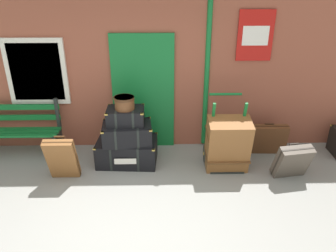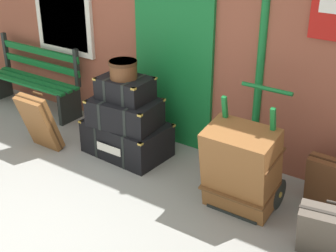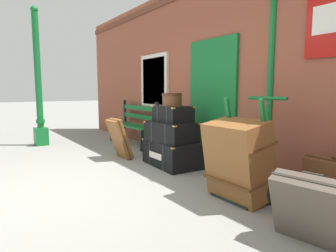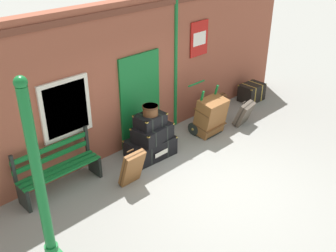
% 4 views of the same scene
% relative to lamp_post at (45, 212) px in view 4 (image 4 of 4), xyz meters
% --- Properties ---
extents(ground_plane, '(60.00, 60.00, 0.00)m').
position_rel_lamp_post_xyz_m(ground_plane, '(3.38, -0.37, -1.18)').
color(ground_plane, gray).
extents(brick_facade, '(10.40, 0.35, 3.20)m').
position_rel_lamp_post_xyz_m(brick_facade, '(3.38, 2.23, 0.42)').
color(brick_facade, brown).
rests_on(brick_facade, ground).
extents(lamp_post, '(0.28, 0.28, 3.09)m').
position_rel_lamp_post_xyz_m(lamp_post, '(0.00, 0.00, 0.00)').
color(lamp_post, '#146B2D').
rests_on(lamp_post, ground).
extents(platform_bench, '(1.60, 0.43, 1.01)m').
position_rel_lamp_post_xyz_m(platform_bench, '(1.16, 1.79, -0.73)').
color(platform_bench, '#146B2D').
rests_on(platform_bench, ground).
extents(steamer_trunk_base, '(1.05, 0.71, 0.43)m').
position_rel_lamp_post_xyz_m(steamer_trunk_base, '(3.19, 1.45, -0.97)').
color(steamer_trunk_base, black).
rests_on(steamer_trunk_base, ground).
extents(steamer_trunk_middle, '(0.85, 0.61, 0.33)m').
position_rel_lamp_post_xyz_m(steamer_trunk_middle, '(3.21, 1.40, -0.60)').
color(steamer_trunk_middle, black).
rests_on(steamer_trunk_middle, steamer_trunk_base).
extents(steamer_trunk_top, '(0.62, 0.46, 0.27)m').
position_rel_lamp_post_xyz_m(steamer_trunk_top, '(3.19, 1.45, -0.31)').
color(steamer_trunk_top, black).
rests_on(steamer_trunk_top, steamer_trunk_middle).
extents(round_hatbox, '(0.33, 0.33, 0.21)m').
position_rel_lamp_post_xyz_m(round_hatbox, '(3.19, 1.43, -0.06)').
color(round_hatbox, brown).
rests_on(round_hatbox, steamer_trunk_top).
extents(porters_trolley, '(0.71, 0.65, 1.19)m').
position_rel_lamp_post_xyz_m(porters_trolley, '(4.86, 1.36, -0.91)').
color(porters_trolley, black).
rests_on(porters_trolley, ground).
extents(large_brown_trunk, '(0.70, 0.58, 0.94)m').
position_rel_lamp_post_xyz_m(large_brown_trunk, '(4.86, 1.18, -0.71)').
color(large_brown_trunk, brown).
rests_on(large_brown_trunk, ground).
extents(suitcase_umber, '(0.59, 0.45, 0.60)m').
position_rel_lamp_post_xyz_m(suitcase_umber, '(5.84, 0.91, -0.88)').
color(suitcase_umber, '#51473D').
rests_on(suitcase_umber, ground).
extents(suitcase_caramel, '(0.68, 0.26, 0.58)m').
position_rel_lamp_post_xyz_m(suitcase_caramel, '(5.69, 1.72, -0.90)').
color(suitcase_caramel, brown).
rests_on(suitcase_caramel, ground).
extents(suitcase_brown, '(0.46, 0.36, 0.76)m').
position_rel_lamp_post_xyz_m(suitcase_brown, '(2.23, 0.92, -0.80)').
color(suitcase_brown, brown).
rests_on(suitcase_brown, ground).
extents(corner_trunk, '(0.71, 0.52, 0.49)m').
position_rel_lamp_post_xyz_m(corner_trunk, '(7.21, 1.63, -0.94)').
color(corner_trunk, black).
rests_on(corner_trunk, ground).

